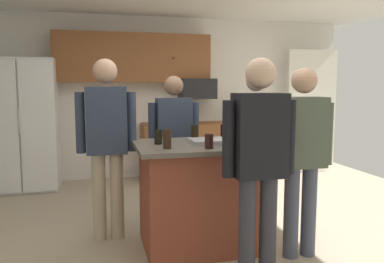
# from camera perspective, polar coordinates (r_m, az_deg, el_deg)

# --- Properties ---
(floor) EXTENTS (7.04, 7.04, 0.00)m
(floor) POSITION_cam_1_polar(r_m,az_deg,el_deg) (4.05, 1.48, -15.03)
(floor) COLOR #B7A88E
(floor) RESTS_ON ground
(back_wall) EXTENTS (6.40, 0.10, 2.60)m
(back_wall) POSITION_cam_1_polar(r_m,az_deg,el_deg) (6.51, -5.06, 4.91)
(back_wall) COLOR white
(back_wall) RESTS_ON ground
(french_door_window_panel) EXTENTS (0.90, 0.06, 2.00)m
(french_door_window_panel) POSITION_cam_1_polar(r_m,az_deg,el_deg) (7.04, 16.95, 3.14)
(french_door_window_panel) COLOR white
(french_door_window_panel) RESTS_ON ground
(cabinet_run_upper) EXTENTS (2.40, 0.38, 0.75)m
(cabinet_run_upper) POSITION_cam_1_polar(r_m,az_deg,el_deg) (6.27, -8.50, 10.50)
(cabinet_run_upper) COLOR brown
(cabinet_run_lower) EXTENTS (1.80, 0.63, 0.90)m
(cabinet_run_lower) POSITION_cam_1_polar(r_m,az_deg,el_deg) (6.40, 0.78, -2.75)
(cabinet_run_lower) COLOR brown
(cabinet_run_lower) RESTS_ON ground
(refrigerator) EXTENTS (0.92, 0.76, 1.88)m
(refrigerator) POSITION_cam_1_polar(r_m,az_deg,el_deg) (6.12, -23.22, 0.90)
(refrigerator) COLOR white
(refrigerator) RESTS_ON ground
(microwave_over_range) EXTENTS (0.56, 0.40, 0.32)m
(microwave_over_range) POSITION_cam_1_polar(r_m,az_deg,el_deg) (6.34, 0.75, 6.24)
(microwave_over_range) COLOR black
(kitchen_island) EXTENTS (1.17, 0.91, 0.97)m
(kitchen_island) POSITION_cam_1_polar(r_m,az_deg,el_deg) (3.69, 1.13, -9.15)
(kitchen_island) COLOR brown
(kitchen_island) RESTS_ON ground
(person_host_foreground) EXTENTS (0.57, 0.22, 1.70)m
(person_host_foreground) POSITION_cam_1_polar(r_m,az_deg,el_deg) (2.94, 9.72, -3.53)
(person_host_foreground) COLOR #383842
(person_host_foreground) RESTS_ON ground
(person_elder_center) EXTENTS (0.57, 0.22, 1.66)m
(person_elder_center) POSITION_cam_1_polar(r_m,az_deg,el_deg) (4.29, 9.15, -0.71)
(person_elder_center) COLOR #4C5166
(person_elder_center) RESTS_ON ground
(person_guest_left) EXTENTS (0.57, 0.22, 1.61)m
(person_guest_left) POSITION_cam_1_polar(r_m,az_deg,el_deg) (4.35, -2.63, -0.97)
(person_guest_left) COLOR #383842
(person_guest_left) RESTS_ON ground
(person_guest_by_door) EXTENTS (0.57, 0.22, 1.65)m
(person_guest_by_door) POSITION_cam_1_polar(r_m,az_deg,el_deg) (3.50, 15.71, -2.58)
(person_guest_by_door) COLOR #4C5166
(person_guest_by_door) RESTS_ON ground
(person_guest_right) EXTENTS (0.57, 0.23, 1.75)m
(person_guest_right) POSITION_cam_1_polar(r_m,az_deg,el_deg) (3.84, -12.30, -0.67)
(person_guest_right) COLOR tan
(person_guest_right) RESTS_ON ground
(glass_pilsner) EXTENTS (0.07, 0.07, 0.14)m
(glass_pilsner) POSITION_cam_1_polar(r_m,az_deg,el_deg) (3.86, 0.41, -0.09)
(glass_pilsner) COLOR black
(glass_pilsner) RESTS_ON kitchen_island
(glass_dark_ale) EXTENTS (0.07, 0.07, 0.14)m
(glass_dark_ale) POSITION_cam_1_polar(r_m,az_deg,el_deg) (3.94, 4.71, 0.03)
(glass_dark_ale) COLOR black
(glass_dark_ale) RESTS_ON kitchen_island
(mug_blue_stoneware) EXTENTS (0.12, 0.08, 0.11)m
(mug_blue_stoneware) POSITION_cam_1_polar(r_m,az_deg,el_deg) (3.39, 6.11, -1.34)
(mug_blue_stoneware) COLOR white
(mug_blue_stoneware) RESTS_ON kitchen_island
(glass_short_whisky) EXTENTS (0.07, 0.07, 0.16)m
(glass_short_whisky) POSITION_cam_1_polar(r_m,az_deg,el_deg) (3.29, -3.63, -1.10)
(glass_short_whisky) COLOR black
(glass_short_whisky) RESTS_ON kitchen_island
(glass_stout_tall) EXTENTS (0.07, 0.07, 0.12)m
(glass_stout_tall) POSITION_cam_1_polar(r_m,az_deg,el_deg) (3.29, 2.49, -1.45)
(glass_stout_tall) COLOR black
(glass_stout_tall) RESTS_ON kitchen_island
(tumbler_amber) EXTENTS (0.07, 0.07, 0.13)m
(tumbler_amber) POSITION_cam_1_polar(r_m,az_deg,el_deg) (3.55, -4.92, -0.78)
(tumbler_amber) COLOR black
(tumbler_amber) RESTS_ON kitchen_island
(serving_tray) EXTENTS (0.44, 0.30, 0.04)m
(serving_tray) POSITION_cam_1_polar(r_m,az_deg,el_deg) (3.58, 3.25, -1.42)
(serving_tray) COLOR #B7B7BC
(serving_tray) RESTS_ON kitchen_island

